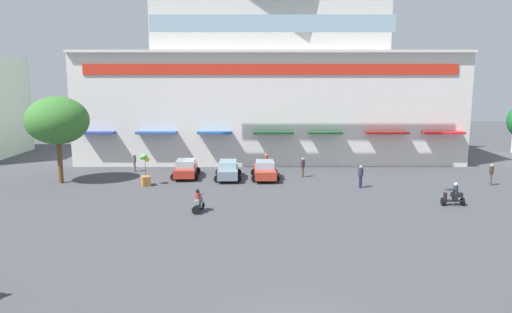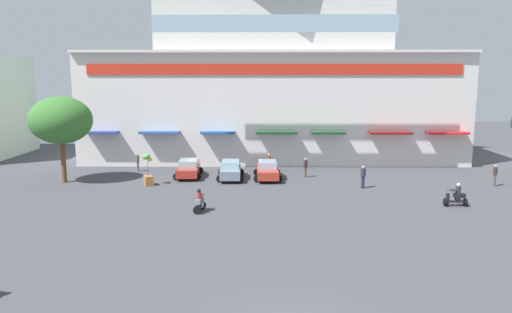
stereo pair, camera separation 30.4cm
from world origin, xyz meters
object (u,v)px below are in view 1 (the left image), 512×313
object	(u,v)px
pedestrian_4	(305,166)
balloon_vendor_cart	(147,172)
scooter_rider_2	(200,202)
scooter_rider_4	(456,196)
parked_car_0	(188,168)
pedestrian_0	(136,161)
pedestrian_3	(363,175)
pedestrian_2	(268,161)
parked_car_1	(230,170)
pedestrian_1	(494,173)
parked_car_2	(267,170)
plaza_tree_0	(60,121)

from	to	relation	value
pedestrian_4	balloon_vendor_cart	xyz separation A→B (m)	(-12.44, -3.16, 0.09)
scooter_rider_2	scooter_rider_4	bearing A→B (deg)	5.28
pedestrian_4	parked_car_0	bearing A→B (deg)	-179.99
pedestrian_0	balloon_vendor_cart	bearing A→B (deg)	-68.18
pedestrian_0	pedestrian_4	size ratio (longest dim) A/B	0.99
pedestrian_3	balloon_vendor_cart	size ratio (longest dim) A/B	0.69
scooter_rider_2	pedestrian_2	distance (m)	13.65
pedestrian_0	pedestrian_2	world-z (taller)	pedestrian_2
parked_car_1	pedestrian_0	xyz separation A→B (m)	(-8.48, 3.17, 0.17)
scooter_rider_2	pedestrian_1	bearing A→B (deg)	18.81
parked_car_0	parked_car_2	bearing A→B (deg)	-5.98
scooter_rider_2	balloon_vendor_cart	size ratio (longest dim) A/B	0.59
pedestrian_3	pedestrian_4	xyz separation A→B (m)	(-3.98, 3.95, -0.04)
pedestrian_1	pedestrian_4	distance (m)	14.59
plaza_tree_0	pedestrian_2	world-z (taller)	plaza_tree_0
parked_car_1	pedestrian_3	distance (m)	10.69
pedestrian_0	pedestrian_1	size ratio (longest dim) A/B	0.97
pedestrian_3	balloon_vendor_cart	bearing A→B (deg)	177.25
pedestrian_2	pedestrian_3	bearing A→B (deg)	-41.97
pedestrian_4	balloon_vendor_cart	world-z (taller)	balloon_vendor_cart
scooter_rider_2	pedestrian_1	xyz separation A→B (m)	(21.76, 7.41, 0.34)
scooter_rider_2	scooter_rider_4	world-z (taller)	scooter_rider_4
scooter_rider_4	pedestrian_1	world-z (taller)	pedestrian_1
pedestrian_1	pedestrian_2	distance (m)	18.10
scooter_rider_2	pedestrian_4	size ratio (longest dim) A/B	0.91
parked_car_1	pedestrian_4	bearing A→B (deg)	6.65
parked_car_0	scooter_rider_2	distance (m)	10.78
plaza_tree_0	pedestrian_1	bearing A→B (deg)	-1.60
plaza_tree_0	pedestrian_0	bearing A→B (deg)	44.65
parked_car_1	scooter_rider_2	bearing A→B (deg)	-97.54
scooter_rider_2	pedestrian_3	world-z (taller)	pedestrian_3
pedestrian_0	scooter_rider_2	bearing A→B (deg)	-61.06
scooter_rider_2	scooter_rider_4	size ratio (longest dim) A/B	0.96
scooter_rider_4	pedestrian_3	world-z (taller)	pedestrian_3
parked_car_2	pedestrian_1	world-z (taller)	pedestrian_1
scooter_rider_4	pedestrian_2	world-z (taller)	pedestrian_2
parked_car_2	scooter_rider_2	size ratio (longest dim) A/B	2.89
parked_car_2	pedestrian_4	size ratio (longest dim) A/B	2.62
parked_car_0	pedestrian_4	world-z (taller)	pedestrian_4
balloon_vendor_cart	parked_car_0	bearing A→B (deg)	49.89
plaza_tree_0	pedestrian_0	xyz separation A→B (m)	(4.69, 4.63, -4.02)
pedestrian_1	scooter_rider_4	bearing A→B (deg)	-131.81
pedestrian_4	pedestrian_3	bearing A→B (deg)	-44.72
parked_car_2	pedestrian_0	size ratio (longest dim) A/B	2.66
parked_car_0	pedestrian_4	bearing A→B (deg)	0.01
pedestrian_0	pedestrian_2	size ratio (longest dim) A/B	0.99
parked_car_2	pedestrian_0	xyz separation A→B (m)	(-11.50, 3.14, 0.18)
scooter_rider_4	pedestrian_0	bearing A→B (deg)	154.17
parked_car_1	balloon_vendor_cart	size ratio (longest dim) A/B	1.70
pedestrian_0	balloon_vendor_cart	world-z (taller)	balloon_vendor_cart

